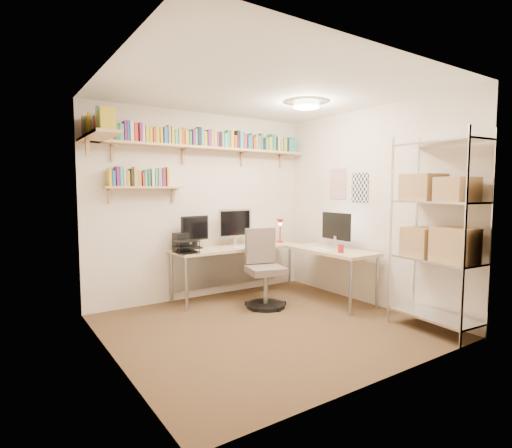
{
  "coord_description": "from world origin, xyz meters",
  "views": [
    {
      "loc": [
        -2.45,
        -3.43,
        1.47
      ],
      "look_at": [
        0.22,
        0.55,
        1.06
      ],
      "focal_mm": 28.0,
      "sensor_mm": 36.0,
      "label": 1
    }
  ],
  "objects": [
    {
      "name": "ground",
      "position": [
        0.0,
        0.0,
        0.0
      ],
      "size": [
        3.2,
        3.2,
        0.0
      ],
      "primitive_type": "plane",
      "color": "#442C1D",
      "rests_on": "ground"
    },
    {
      "name": "room_shell",
      "position": [
        0.0,
        0.0,
        1.55
      ],
      "size": [
        3.24,
        3.04,
        2.52
      ],
      "color": "beige",
      "rests_on": "ground"
    },
    {
      "name": "wall_shelves",
      "position": [
        -0.42,
        1.3,
        2.03
      ],
      "size": [
        3.12,
        1.09,
        0.8
      ],
      "color": "tan",
      "rests_on": "ground"
    },
    {
      "name": "corner_desk",
      "position": [
        0.48,
        0.98,
        0.69
      ],
      "size": [
        2.14,
        1.81,
        1.21
      ],
      "color": "tan",
      "rests_on": "ground"
    },
    {
      "name": "office_chair",
      "position": [
        0.4,
        0.63,
        0.41
      ],
      "size": [
        0.53,
        0.54,
        0.98
      ],
      "rotation": [
        0.0,
        0.0,
        -0.25
      ],
      "color": "black",
      "rests_on": "ground"
    },
    {
      "name": "wire_rack",
      "position": [
        1.36,
        -1.1,
        1.16
      ],
      "size": [
        0.51,
        0.92,
        2.05
      ],
      "rotation": [
        0.0,
        0.0,
        -0.09
      ],
      "color": "silver",
      "rests_on": "ground"
    }
  ]
}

